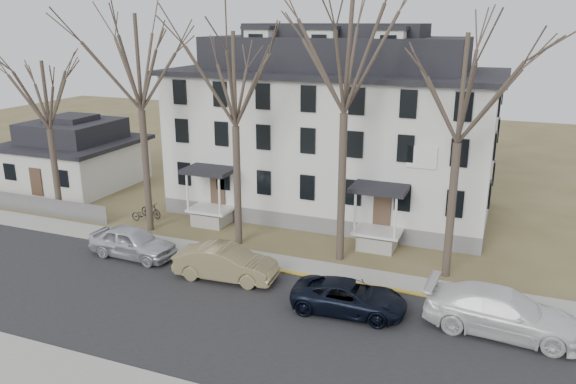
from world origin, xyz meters
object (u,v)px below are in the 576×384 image
at_px(tree_mid_left, 234,72).
at_px(tree_mid_right, 463,81).
at_px(car_navy, 349,298).
at_px(tree_far_left, 137,55).
at_px(tree_bungalow, 45,90).
at_px(bicycle_right, 151,211).
at_px(boarding_house, 334,130).
at_px(small_house, 75,156).
at_px(bicycle_left, 143,216).
at_px(tree_center, 346,45).
at_px(car_tan, 226,264).
at_px(car_silver, 133,243).
at_px(car_white, 502,313).

relative_size(tree_mid_left, tree_mid_right, 1.00).
bearing_deg(car_navy, tree_far_left, 65.78).
xyz_separation_m(tree_bungalow, bicycle_right, (5.83, 1.75, -7.61)).
xyz_separation_m(boarding_house, bicycle_right, (-10.17, -6.41, -4.87)).
height_order(tree_mid_right, bicycle_right, tree_mid_right).
distance_m(small_house, bicycle_left, 11.34).
height_order(tree_center, bicycle_left, tree_center).
relative_size(tree_far_left, bicycle_left, 8.23).
bearing_deg(bicycle_left, tree_mid_right, -89.90).
bearing_deg(car_tan, car_navy, -102.46).
xyz_separation_m(car_silver, car_white, (18.59, -0.83, 0.06)).
bearing_deg(car_white, boarding_house, 44.44).
bearing_deg(car_silver, tree_mid_right, -73.98).
relative_size(tree_mid_right, bicycle_left, 7.64).
distance_m(tree_far_left, bicycle_left, 10.01).
bearing_deg(car_silver, tree_center, -67.25).
xyz_separation_m(tree_bungalow, car_white, (27.21, -4.69, -7.23)).
xyz_separation_m(small_house, tree_far_left, (11.00, -6.20, 8.09)).
xyz_separation_m(tree_mid_left, car_navy, (8.01, -5.37, -8.91)).
height_order(tree_center, bicycle_right, tree_center).
bearing_deg(car_navy, car_tan, 78.42).
bearing_deg(tree_far_left, car_navy, -20.97).
relative_size(small_house, tree_mid_left, 0.68).
height_order(tree_mid_left, car_silver, tree_mid_left).
bearing_deg(bicycle_right, small_house, 76.82).
bearing_deg(tree_far_left, tree_mid_left, 0.00).
relative_size(small_house, tree_mid_right, 0.68).
xyz_separation_m(boarding_house, tree_center, (3.00, -8.15, 5.71)).
bearing_deg(car_silver, bicycle_left, 32.79).
distance_m(small_house, tree_mid_right, 30.08).
xyz_separation_m(tree_center, tree_bungalow, (-19.00, 0.00, -2.97)).
bearing_deg(tree_far_left, car_white, -13.07).
height_order(bicycle_left, bicycle_right, bicycle_right).
bearing_deg(small_house, car_silver, -38.55).
relative_size(tree_bungalow, bicycle_right, 6.31).
height_order(tree_bungalow, bicycle_left, tree_bungalow).
bearing_deg(small_house, bicycle_right, -24.35).
xyz_separation_m(tree_far_left, bicycle_right, (-1.17, 1.75, -9.83)).
distance_m(small_house, tree_mid_left, 19.53).
bearing_deg(small_house, car_white, -19.23).
bearing_deg(car_navy, bicycle_right, 61.63).
xyz_separation_m(tree_far_left, car_white, (20.21, -4.69, -9.45)).
bearing_deg(car_navy, small_house, 61.93).
bearing_deg(car_tan, small_house, 56.04).
xyz_separation_m(tree_center, bicycle_right, (-13.17, 1.75, -10.57)).
xyz_separation_m(tree_mid_left, tree_mid_right, (11.50, 0.00, 0.00)).
height_order(tree_far_left, tree_bungalow, tree_far_left).
bearing_deg(car_silver, car_white, -90.19).
distance_m(boarding_house, car_tan, 13.45).
relative_size(boarding_house, tree_far_left, 1.52).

